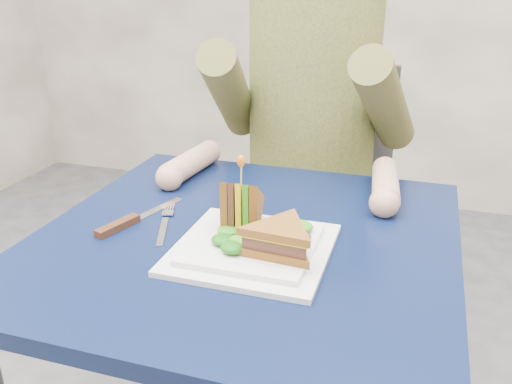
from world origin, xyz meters
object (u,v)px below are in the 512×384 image
(chair, at_px, (315,198))
(sandwich_upright, at_px, (242,210))
(diner, at_px, (312,81))
(fork, at_px, (165,225))
(plate, at_px, (253,247))
(knife, at_px, (126,222))
(table, at_px, (246,272))
(sandwich_flat, at_px, (280,239))

(chair, distance_m, sandwich_upright, 0.71)
(diner, relative_size, fork, 4.29)
(plate, distance_m, knife, 0.26)
(knife, bearing_deg, diner, 68.20)
(sandwich_upright, height_order, knife, sandwich_upright)
(table, bearing_deg, sandwich_upright, -99.20)
(table, relative_size, plate, 2.88)
(chair, xyz_separation_m, sandwich_upright, (-0.00, -0.66, 0.24))
(diner, relative_size, plate, 2.87)
(knife, bearing_deg, sandwich_flat, -9.18)
(chair, bearing_deg, table, -90.00)
(chair, bearing_deg, sandwich_upright, -90.20)
(sandwich_upright, bearing_deg, diner, 89.76)
(fork, bearing_deg, knife, -164.93)
(diner, xyz_separation_m, sandwich_upright, (-0.00, -0.55, -0.13))
(chair, relative_size, plate, 3.58)
(sandwich_upright, bearing_deg, sandwich_flat, -37.80)
(plate, xyz_separation_m, knife, (-0.26, 0.03, -0.00))
(sandwich_upright, relative_size, fork, 0.86)
(diner, distance_m, plate, 0.62)
(sandwich_upright, bearing_deg, table, 80.80)
(sandwich_flat, relative_size, knife, 0.70)
(diner, xyz_separation_m, plate, (0.03, -0.60, -0.18))
(chair, relative_size, fork, 5.36)
(sandwich_upright, distance_m, fork, 0.16)
(knife, bearing_deg, chair, 71.52)
(sandwich_flat, bearing_deg, sandwich_upright, 142.20)
(sandwich_flat, bearing_deg, chair, 96.84)
(sandwich_flat, bearing_deg, knife, 170.82)
(diner, distance_m, sandwich_upright, 0.57)
(chair, relative_size, knife, 4.28)
(chair, distance_m, plate, 0.74)
(table, distance_m, diner, 0.60)
(chair, height_order, diner, diner)
(plate, height_order, sandwich_upright, sandwich_upright)
(diner, height_order, sandwich_upright, diner)
(table, xyz_separation_m, fork, (-0.16, -0.01, 0.08))
(diner, bearing_deg, plate, -86.84)
(plate, bearing_deg, chair, 92.66)
(diner, bearing_deg, sandwich_upright, -90.24)
(fork, bearing_deg, table, 5.17)
(plate, distance_m, sandwich_flat, 0.07)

